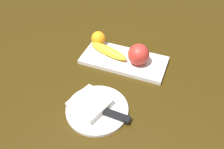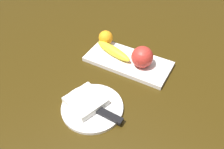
{
  "view_description": "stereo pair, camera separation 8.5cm",
  "coord_description": "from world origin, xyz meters",
  "px_view_note": "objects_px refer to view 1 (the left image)",
  "views": [
    {
      "loc": [
        -0.23,
        0.69,
        0.63
      ],
      "look_at": [
        -0.0,
        0.12,
        0.05
      ],
      "focal_mm": 38.48,
      "sensor_mm": 36.0,
      "label": 1
    },
    {
      "loc": [
        -0.3,
        0.66,
        0.63
      ],
      "look_at": [
        -0.0,
        0.12,
        0.05
      ],
      "focal_mm": 38.48,
      "sensor_mm": 36.0,
      "label": 2
    }
  ],
  "objects_px": {
    "banana": "(108,51)",
    "orange_near_apple": "(98,38)",
    "dinner_plate": "(97,109)",
    "folded_napkin": "(90,104)",
    "apple": "(139,54)",
    "fruit_tray": "(124,60)",
    "knife": "(112,114)"
  },
  "relations": [
    {
      "from": "dinner_plate",
      "to": "fruit_tray",
      "type": "bearing_deg",
      "value": -90.0
    },
    {
      "from": "fruit_tray",
      "to": "knife",
      "type": "bearing_deg",
      "value": 101.49
    },
    {
      "from": "fruit_tray",
      "to": "knife",
      "type": "height_order",
      "value": "knife"
    },
    {
      "from": "dinner_plate",
      "to": "orange_near_apple",
      "type": "bearing_deg",
      "value": -67.15
    },
    {
      "from": "dinner_plate",
      "to": "folded_napkin",
      "type": "xyz_separation_m",
      "value": [
        0.03,
        0.0,
        0.02
      ]
    },
    {
      "from": "banana",
      "to": "folded_napkin",
      "type": "xyz_separation_m",
      "value": [
        -0.04,
        0.27,
        -0.01
      ]
    },
    {
      "from": "fruit_tray",
      "to": "orange_near_apple",
      "type": "distance_m",
      "value": 0.15
    },
    {
      "from": "fruit_tray",
      "to": "folded_napkin",
      "type": "distance_m",
      "value": 0.27
    },
    {
      "from": "banana",
      "to": "orange_near_apple",
      "type": "bearing_deg",
      "value": 157.45
    },
    {
      "from": "banana",
      "to": "orange_near_apple",
      "type": "xyz_separation_m",
      "value": [
        0.07,
        -0.05,
        0.01
      ]
    },
    {
      "from": "apple",
      "to": "banana",
      "type": "relative_size",
      "value": 0.47
    },
    {
      "from": "apple",
      "to": "fruit_tray",
      "type": "bearing_deg",
      "value": -3.51
    },
    {
      "from": "banana",
      "to": "dinner_plate",
      "type": "height_order",
      "value": "banana"
    },
    {
      "from": "dinner_plate",
      "to": "knife",
      "type": "height_order",
      "value": "knife"
    },
    {
      "from": "banana",
      "to": "knife",
      "type": "bearing_deg",
      "value": -50.09
    },
    {
      "from": "dinner_plate",
      "to": "folded_napkin",
      "type": "bearing_deg",
      "value": 0.0
    },
    {
      "from": "apple",
      "to": "orange_near_apple",
      "type": "distance_m",
      "value": 0.2
    },
    {
      "from": "dinner_plate",
      "to": "knife",
      "type": "bearing_deg",
      "value": 171.17
    },
    {
      "from": "orange_near_apple",
      "to": "folded_napkin",
      "type": "distance_m",
      "value": 0.34
    },
    {
      "from": "apple",
      "to": "knife",
      "type": "relative_size",
      "value": 0.46
    },
    {
      "from": "apple",
      "to": "knife",
      "type": "xyz_separation_m",
      "value": [
        0.0,
        0.27,
        -0.04
      ]
    },
    {
      "from": "orange_near_apple",
      "to": "knife",
      "type": "xyz_separation_m",
      "value": [
        -0.19,
        0.33,
        -0.03
      ]
    },
    {
      "from": "dinner_plate",
      "to": "knife",
      "type": "distance_m",
      "value": 0.06
    },
    {
      "from": "folded_napkin",
      "to": "apple",
      "type": "bearing_deg",
      "value": -107.83
    },
    {
      "from": "banana",
      "to": "dinner_plate",
      "type": "distance_m",
      "value": 0.28
    },
    {
      "from": "folded_napkin",
      "to": "knife",
      "type": "bearing_deg",
      "value": 173.93
    },
    {
      "from": "orange_near_apple",
      "to": "dinner_plate",
      "type": "height_order",
      "value": "orange_near_apple"
    },
    {
      "from": "knife",
      "to": "banana",
      "type": "bearing_deg",
      "value": -63.02
    },
    {
      "from": "banana",
      "to": "orange_near_apple",
      "type": "relative_size",
      "value": 2.91
    },
    {
      "from": "fruit_tray",
      "to": "apple",
      "type": "distance_m",
      "value": 0.08
    },
    {
      "from": "apple",
      "to": "banana",
      "type": "distance_m",
      "value": 0.13
    },
    {
      "from": "banana",
      "to": "dinner_plate",
      "type": "bearing_deg",
      "value": -59.97
    }
  ]
}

